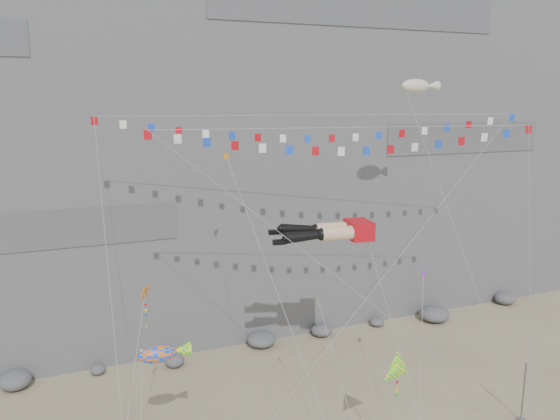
{
  "coord_description": "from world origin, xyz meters",
  "views": [
    {
      "loc": [
        -15.17,
        -26.03,
        21.82
      ],
      "look_at": [
        -1.35,
        9.0,
        14.12
      ],
      "focal_mm": 35.0,
      "sensor_mm": 36.0,
      "label": 1
    }
  ],
  "objects": [
    {
      "name": "small_kite_a",
      "position": [
        -4.9,
        9.21,
        17.34
      ],
      "size": [
        3.26,
        15.92,
        23.76
      ],
      "color": "orange",
      "rests_on": "ground"
    },
    {
      "name": "talus_boulders",
      "position": [
        0.0,
        17.0,
        0.6
      ],
      "size": [
        60.0,
        3.0,
        1.2
      ],
      "primitive_type": null,
      "color": "slate",
      "rests_on": "ground"
    },
    {
      "name": "cliff",
      "position": [
        0.0,
        32.0,
        25.0
      ],
      "size": [
        80.0,
        28.0,
        50.0
      ],
      "primitive_type": "cube",
      "color": "slate",
      "rests_on": "ground"
    },
    {
      "name": "small_kite_c",
      "position": [
        -1.14,
        2.97,
        9.37
      ],
      "size": [
        1.43,
        10.9,
        14.08
      ],
      "color": "green",
      "rests_on": "ground"
    },
    {
      "name": "blimp_windsock",
      "position": [
        9.74,
        9.28,
        22.7
      ],
      "size": [
        4.24,
        12.06,
        25.44
      ],
      "color": "beige",
      "rests_on": "ground"
    },
    {
      "name": "delta_kite",
      "position": [
        1.82,
        -1.58,
        6.5
      ],
      "size": [
        2.39,
        5.79,
        8.59
      ],
      "color": "#FEF50C",
      "rests_on": "ground"
    },
    {
      "name": "harlequin_kite",
      "position": [
        -11.65,
        3.28,
        11.22
      ],
      "size": [
        4.25,
        8.02,
        13.75
      ],
      "color": "red",
      "rests_on": "ground"
    },
    {
      "name": "anchor_pole_right",
      "position": [
        12.79,
        -0.52,
        2.16
      ],
      "size": [
        0.12,
        0.12,
        4.32
      ],
      "primitive_type": "cylinder",
      "color": "slate",
      "rests_on": "ground"
    },
    {
      "name": "flag_banner_upper",
      "position": [
        2.01,
        9.72,
        20.64
      ],
      "size": [
        30.95,
        16.71,
        29.45
      ],
      "color": "#B90B15",
      "rests_on": "ground"
    },
    {
      "name": "legs_kite",
      "position": [
        1.12,
        5.72,
        13.09
      ],
      "size": [
        7.1,
        15.51,
        19.02
      ],
      "rotation": [
        0.0,
        0.0,
        -0.13
      ],
      "color": "#B90B15",
      "rests_on": "ground"
    },
    {
      "name": "flag_banner_lower",
      "position": [
        1.78,
        4.22,
        20.03
      ],
      "size": [
        24.92,
        7.51,
        23.53
      ],
      "color": "#B90B15",
      "rests_on": "ground"
    },
    {
      "name": "small_kite_b",
      "position": [
        6.95,
        3.37,
        9.9
      ],
      "size": [
        6.34,
        8.67,
        14.07
      ],
      "color": "purple",
      "rests_on": "ground"
    },
    {
      "name": "fish_windsock",
      "position": [
        -11.23,
        2.34,
        7.99
      ],
      "size": [
        3.96,
        6.62,
        10.18
      ],
      "color": "orange",
      "rests_on": "ground"
    }
  ]
}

